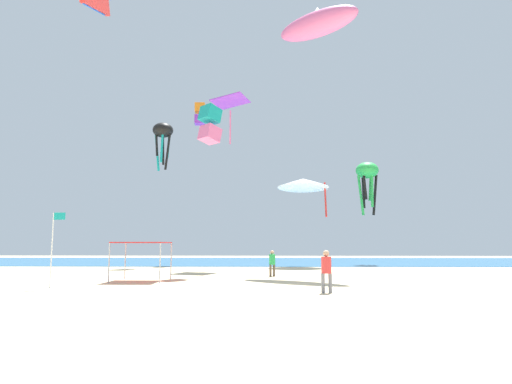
{
  "coord_description": "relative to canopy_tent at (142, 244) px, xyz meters",
  "views": [
    {
      "loc": [
        0.03,
        -21.04,
        2.11
      ],
      "look_at": [
        -0.87,
        11.47,
        6.0
      ],
      "focal_mm": 30.4,
      "sensor_mm": 36.0,
      "label": 1
    }
  ],
  "objects": [
    {
      "name": "kite_delta_white",
      "position": [
        10.54,
        15.91,
        5.71
      ],
      "size": [
        5.21,
        5.26,
        3.9
      ],
      "rotation": [
        0.0,
        0.0,
        3.06
      ],
      "color": "white"
    },
    {
      "name": "kite_box_teal",
      "position": [
        3.14,
        4.86,
        8.37
      ],
      "size": [
        1.77,
        1.79,
        2.68
      ],
      "rotation": [
        0.0,
        0.0,
        2.4
      ],
      "color": "teal"
    },
    {
      "name": "person_near_tent",
      "position": [
        7.47,
        3.69,
        -1.1
      ],
      "size": [
        0.4,
        0.4,
        1.68
      ],
      "rotation": [
        0.0,
        0.0,
        3.83
      ],
      "color": "brown",
      "rests_on": "ground"
    },
    {
      "name": "ocean_strip",
      "position": [
        7.18,
        28.01,
        -2.07
      ],
      "size": [
        110.0,
        25.59,
        0.03
      ],
      "primitive_type": "cube",
      "color": "#28608C",
      "rests_on": "ground"
    },
    {
      "name": "kite_box_orange",
      "position": [
        -0.29,
        21.6,
        14.29
      ],
      "size": [
        1.17,
        1.18,
        2.33
      ],
      "rotation": [
        0.0,
        0.0,
        0.07
      ],
      "color": "orange"
    },
    {
      "name": "canopy_tent",
      "position": [
        0.0,
        0.0,
        0.0
      ],
      "size": [
        2.85,
        2.75,
        2.2
      ],
      "color": "#B2B2B7",
      "rests_on": "ground"
    },
    {
      "name": "kite_octopus_black",
      "position": [
        -2.95,
        15.89,
        10.7
      ],
      "size": [
        2.76,
        2.76,
        4.66
      ],
      "rotation": [
        0.0,
        0.0,
        3.8
      ],
      "color": "black"
    },
    {
      "name": "banner_flag",
      "position": [
        -3.19,
        -3.93,
        0.1
      ],
      "size": [
        0.61,
        0.06,
        3.62
      ],
      "color": "silver",
      "rests_on": "ground"
    },
    {
      "name": "kite_inflatable_pink",
      "position": [
        11.1,
        7.1,
        16.94
      ],
      "size": [
        6.65,
        5.58,
        2.43
      ],
      "rotation": [
        0.0,
        0.0,
        2.52
      ],
      "color": "pink"
    },
    {
      "name": "person_leftmost",
      "position": [
        9.73,
        -5.67,
        -1.01
      ],
      "size": [
        0.48,
        0.43,
        1.82
      ],
      "rotation": [
        0.0,
        0.0,
        3.34
      ],
      "color": "slate",
      "rests_on": "ground"
    },
    {
      "name": "kite_diamond_purple",
      "position": [
        3.91,
        12.25,
        12.35
      ],
      "size": [
        3.55,
        3.57,
        4.14
      ],
      "rotation": [
        0.0,
        0.0,
        4.43
      ],
      "color": "purple"
    },
    {
      "name": "kite_octopus_green",
      "position": [
        17.7,
        20.72,
        7.43
      ],
      "size": [
        3.3,
        3.3,
        5.61
      ],
      "rotation": [
        0.0,
        0.0,
        0.96
      ],
      "color": "green"
    },
    {
      "name": "ground",
      "position": [
        7.18,
        -3.7,
        -2.13
      ],
      "size": [
        110.0,
        110.0,
        0.1
      ],
      "primitive_type": "cube",
      "color": "beige"
    }
  ]
}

